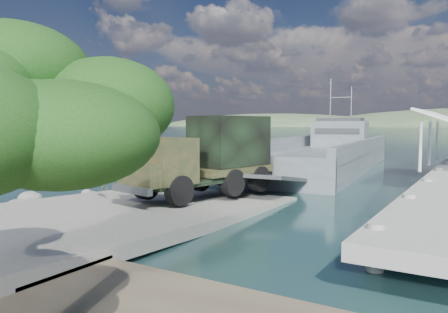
{
  "coord_description": "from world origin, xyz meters",
  "views": [
    {
      "loc": [
        14.09,
        -14.77,
        4.26
      ],
      "look_at": [
        1.43,
        6.0,
        2.4
      ],
      "focal_mm": 35.0,
      "sensor_mm": 36.0,
      "label": 1
    }
  ],
  "objects": [
    {
      "name": "ground",
      "position": [
        0.0,
        0.0,
        0.0
      ],
      "size": [
        1400.0,
        1400.0,
        0.0
      ],
      "primitive_type": "plane",
      "color": "#1B4140",
      "rests_on": "ground"
    },
    {
      "name": "soldier",
      "position": [
        -2.67,
        0.99,
        1.33
      ],
      "size": [
        0.65,
        0.46,
        1.66
      ],
      "primitive_type": "imported",
      "rotation": [
        0.0,
        0.0,
        0.1
      ],
      "color": "black",
      "rests_on": "boat_ramp"
    },
    {
      "name": "landing_craft",
      "position": [
        0.75,
        24.03,
        0.82
      ],
      "size": [
        11.42,
        34.22,
        9.99
      ],
      "rotation": [
        0.0,
        0.0,
        0.1
      ],
      "color": "#4E575C",
      "rests_on": "ground"
    },
    {
      "name": "shoreline_rocks",
      "position": [
        -6.2,
        0.5,
        0.0
      ],
      "size": [
        3.2,
        5.6,
        0.9
      ],
      "primitive_type": null,
      "color": "#5B5B58",
      "rests_on": "ground"
    },
    {
      "name": "military_truck",
      "position": [
        1.55,
        4.29,
        2.56
      ],
      "size": [
        4.46,
        9.29,
        4.15
      ],
      "rotation": [
        0.0,
        0.0,
        -0.2
      ],
      "color": "black",
      "rests_on": "boat_ramp"
    },
    {
      "name": "boat_ramp",
      "position": [
        0.0,
        -1.0,
        0.25
      ],
      "size": [
        10.0,
        18.0,
        0.5
      ],
      "primitive_type": "cube",
      "color": "slate",
      "rests_on": "ground"
    }
  ]
}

